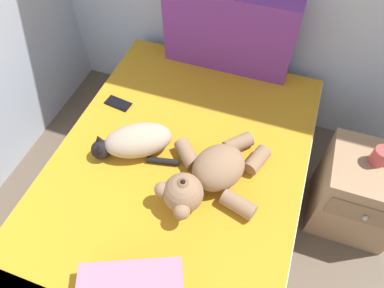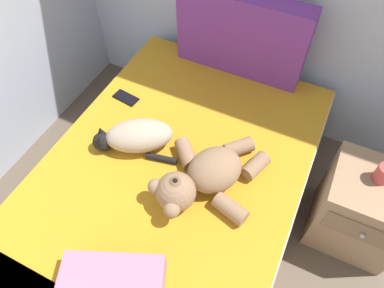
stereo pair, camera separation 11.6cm
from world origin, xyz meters
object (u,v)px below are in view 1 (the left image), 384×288
object	(u,v)px
patterned_cushion	(228,32)
mug	(381,156)
bed	(174,200)
teddy_bear	(209,175)
cat	(135,141)
nightstand	(359,193)
cell_phone	(118,103)

from	to	relation	value
patterned_cushion	mug	size ratio (longest dim) A/B	6.35
bed	teddy_bear	xyz separation A→B (m)	(0.18, 0.01, 0.34)
cat	nightstand	size ratio (longest dim) A/B	0.84
bed	nightstand	size ratio (longest dim) A/B	3.71
patterned_cushion	cell_phone	size ratio (longest dim) A/B	4.87
nightstand	cell_phone	bearing A→B (deg)	-178.98
cat	mug	distance (m)	1.21
patterned_cushion	cell_phone	distance (m)	0.76
teddy_bear	cell_phone	xyz separation A→B (m)	(-0.65, 0.34, -0.08)
patterned_cushion	mug	distance (m)	1.05
patterned_cushion	mug	bearing A→B (deg)	-27.23
bed	mug	bearing A→B (deg)	23.26
patterned_cushion	cat	world-z (taller)	patterned_cushion
bed	nightstand	xyz separation A→B (m)	(0.95, 0.37, 0.01)
cell_phone	mug	size ratio (longest dim) A/B	1.30
teddy_bear	nightstand	world-z (taller)	teddy_bear
teddy_bear	nightstand	size ratio (longest dim) A/B	1.14
nightstand	mug	distance (m)	0.31
cell_phone	nightstand	world-z (taller)	nightstand
bed	patterned_cushion	bearing A→B (deg)	88.69
cat	teddy_bear	world-z (taller)	teddy_bear
nightstand	teddy_bear	bearing A→B (deg)	-154.83
teddy_bear	mug	distance (m)	0.85
cell_phone	mug	distance (m)	1.41
bed	mug	size ratio (longest dim) A/B	16.17
bed	patterned_cushion	xyz separation A→B (m)	(0.02, 0.88, 0.50)
patterned_cushion	teddy_bear	xyz separation A→B (m)	(0.16, -0.87, -0.16)
patterned_cushion	bed	bearing A→B (deg)	-91.31
cat	nightstand	xyz separation A→B (m)	(1.18, 0.29, -0.31)
cat	cell_phone	bearing A→B (deg)	131.92
bed	cell_phone	distance (m)	0.64
cat	cell_phone	size ratio (longest dim) A/B	2.80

